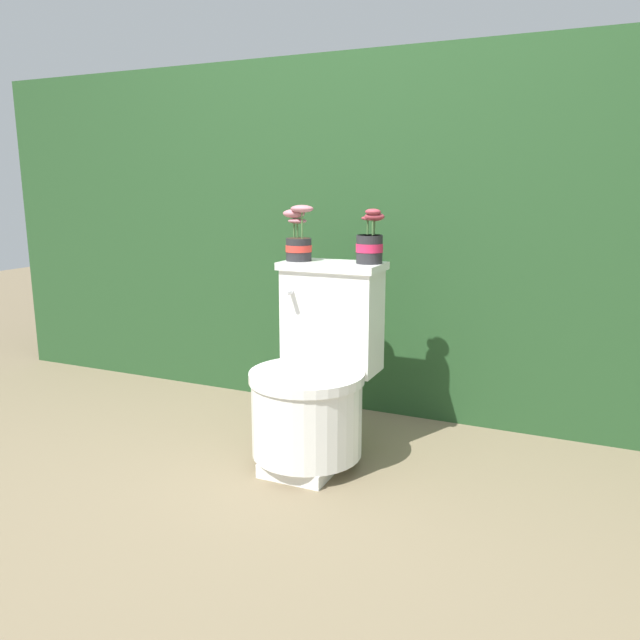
% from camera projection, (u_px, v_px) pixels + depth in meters
% --- Properties ---
extents(ground_plane, '(12.00, 12.00, 0.00)m').
position_uv_depth(ground_plane, '(315.00, 461.00, 2.45)').
color(ground_plane, '#75664C').
extents(hedge_backdrop, '(4.34, 0.74, 1.64)m').
position_uv_depth(hedge_backdrop, '(396.00, 234.00, 3.16)').
color(hedge_backdrop, '#234723').
rests_on(hedge_backdrop, ground).
extents(toilet, '(0.44, 0.57, 0.76)m').
position_uv_depth(toilet, '(316.00, 380.00, 2.42)').
color(toilet, white).
rests_on(toilet, ground).
extents(potted_plant_left, '(0.14, 0.11, 0.22)m').
position_uv_depth(potted_plant_left, '(298.00, 239.00, 2.50)').
color(potted_plant_left, '#262628').
rests_on(potted_plant_left, toilet).
extents(potted_plant_midleft, '(0.11, 0.11, 0.21)m').
position_uv_depth(potted_plant_midleft, '(370.00, 244.00, 2.41)').
color(potted_plant_midleft, '#262628').
rests_on(potted_plant_midleft, toilet).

